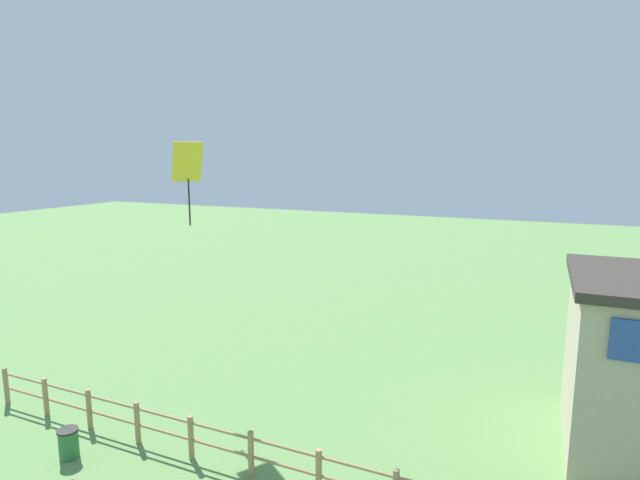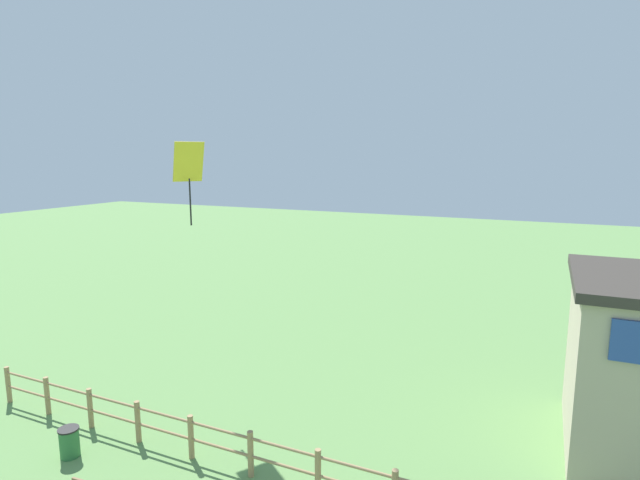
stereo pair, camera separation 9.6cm
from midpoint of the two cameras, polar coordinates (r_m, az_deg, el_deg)
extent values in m
cylinder|color=#9E7F56|center=(18.33, -31.93, -13.84)|extent=(0.14, 0.14, 1.13)
cylinder|color=#9E7F56|center=(17.00, -28.58, -15.36)|extent=(0.14, 0.14, 1.13)
cylinder|color=#9E7F56|center=(15.75, -24.62, -17.06)|extent=(0.14, 0.14, 1.13)
cylinder|color=#9E7F56|center=(14.60, -19.91, -18.94)|extent=(0.14, 0.14, 1.13)
cylinder|color=#9E7F56|center=(13.57, -14.32, -20.97)|extent=(0.14, 0.14, 1.13)
cylinder|color=#9E7F56|center=(12.70, -7.71, -23.07)|extent=(0.14, 0.14, 1.13)
cylinder|color=#9E7F56|center=(12.00, 0.02, -25.11)|extent=(0.14, 0.14, 1.13)
cylinder|color=#9E7F56|center=(12.11, -4.01, -22.56)|extent=(18.97, 0.07, 0.07)
cylinder|color=#9E7F56|center=(12.36, -3.98, -24.33)|extent=(18.97, 0.07, 0.07)
cylinder|color=#2D6B38|center=(14.73, -26.54, -20.05)|extent=(0.46, 0.46, 0.71)
cylinder|color=black|center=(14.56, -26.65, -18.76)|extent=(0.50, 0.50, 0.04)
cube|color=yellow|center=(15.60, -14.62, 8.64)|extent=(0.85, 0.97, 1.18)
cylinder|color=black|center=(15.66, -14.43, 4.22)|extent=(0.05, 0.05, 1.42)
camera|label=1|loc=(0.05, -89.77, 0.04)|focal=28.00mm
camera|label=2|loc=(0.05, 90.23, -0.04)|focal=28.00mm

